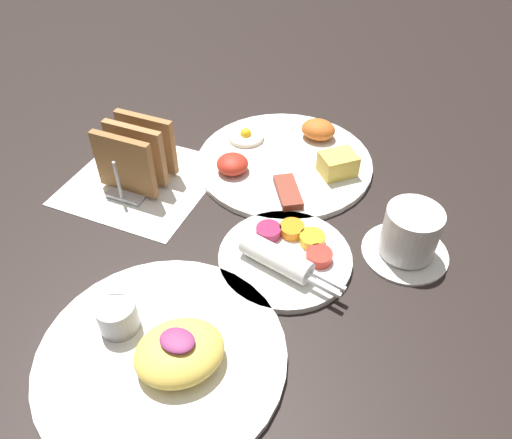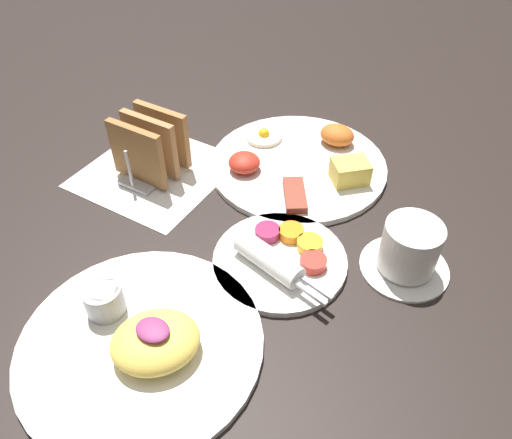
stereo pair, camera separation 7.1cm
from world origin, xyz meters
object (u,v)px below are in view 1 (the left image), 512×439
Objects in this scene: plate_breakfast at (286,159)px; toast_rack at (137,156)px; coffee_cup at (410,235)px; plate_foreground at (163,352)px; plate_condiments at (285,255)px.

toast_rack reaches higher than plate_breakfast.
plate_breakfast is 2.47× the size of coffee_cup.
coffee_cup reaches higher than plate_foreground.
toast_rack is 0.43m from coffee_cup.
plate_foreground is at bearing -90.01° from plate_breakfast.
toast_rack is (-0.28, 0.07, 0.04)m from plate_condiments.
plate_condiments is 0.29m from toast_rack.
plate_breakfast is at bearing 34.04° from toast_rack.
plate_breakfast is 0.41m from plate_foreground.
coffee_cup is (0.15, 0.08, 0.03)m from plate_condiments.
plate_condiments is 0.17m from coffee_cup.
toast_rack is at bearing 165.38° from plate_condiments.
coffee_cup is (0.43, 0.01, -0.02)m from toast_rack.
plate_foreground is 0.36m from coffee_cup.
coffee_cup is at bearing 0.71° from toast_rack.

